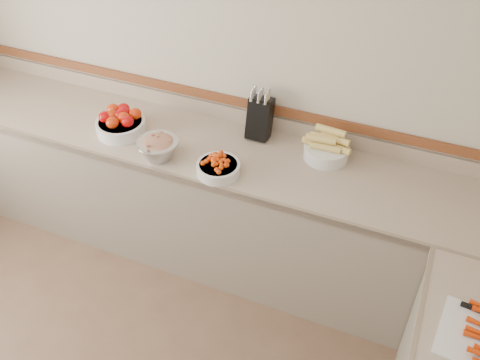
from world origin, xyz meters
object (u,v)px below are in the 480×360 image
at_px(corn_bowl, 327,148).
at_px(tomato_bowl, 120,122).
at_px(knife_block, 260,117).
at_px(rhubarb_bowl, 158,147).
at_px(cherry_tomato_bowl, 218,167).

bearing_deg(corn_bowl, tomato_bowl, -169.28).
distance_m(knife_block, rhubarb_bowl, 0.63).
height_order(corn_bowl, rhubarb_bowl, corn_bowl).
distance_m(knife_block, cherry_tomato_bowl, 0.45).
relative_size(corn_bowl, rhubarb_bowl, 1.18).
bearing_deg(tomato_bowl, rhubarb_bowl, -22.21).
relative_size(cherry_tomato_bowl, rhubarb_bowl, 1.00).
height_order(tomato_bowl, cherry_tomato_bowl, tomato_bowl).
xyz_separation_m(knife_block, cherry_tomato_bowl, (-0.08, -0.43, -0.09)).
relative_size(tomato_bowl, rhubarb_bowl, 1.23).
xyz_separation_m(tomato_bowl, cherry_tomato_bowl, (0.72, -0.14, -0.02)).
bearing_deg(knife_block, cherry_tomato_bowl, -100.68).
relative_size(knife_block, rhubarb_bowl, 1.34).
bearing_deg(corn_bowl, rhubarb_bowl, -157.30).
distance_m(cherry_tomato_bowl, corn_bowl, 0.64).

